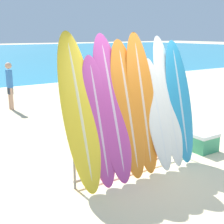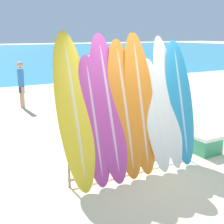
{
  "view_description": "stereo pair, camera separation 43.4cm",
  "coord_description": "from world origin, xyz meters",
  "px_view_note": "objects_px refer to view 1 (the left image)",
  "views": [
    {
      "loc": [
        -3.59,
        -3.89,
        2.48
      ],
      "look_at": [
        -0.29,
        1.15,
        0.96
      ],
      "focal_mm": 50.0,
      "sensor_mm": 36.0,
      "label": 1
    },
    {
      "loc": [
        -3.22,
        -4.11,
        2.48
      ],
      "look_at": [
        -0.29,
        1.15,
        0.96
      ],
      "focal_mm": 50.0,
      "sensor_mm": 36.0,
      "label": 2
    }
  ],
  "objects_px": {
    "surfboard_slot_1": "(99,121)",
    "surfboard_slot_7": "(180,102)",
    "surfboard_slot_4": "(143,103)",
    "surfboard_rack": "(136,145)",
    "surfboard_slot_2": "(113,108)",
    "surfboard_slot_5": "(157,114)",
    "cooler_box": "(205,142)",
    "person_mid_beach": "(79,74)",
    "surfboard_slot_0": "(79,112)",
    "surfboard_slot_3": "(128,109)",
    "surfboard_slot_6": "(168,101)",
    "person_near_water": "(10,84)"
  },
  "relations": [
    {
      "from": "surfboard_slot_7",
      "to": "surfboard_slot_1",
      "type": "bearing_deg",
      "value": -179.5
    },
    {
      "from": "person_mid_beach",
      "to": "cooler_box",
      "type": "relative_size",
      "value": 3.09
    },
    {
      "from": "surfboard_slot_1",
      "to": "surfboard_slot_7",
      "type": "distance_m",
      "value": 1.86
    },
    {
      "from": "surfboard_slot_2",
      "to": "surfboard_slot_5",
      "type": "relative_size",
      "value": 1.22
    },
    {
      "from": "surfboard_slot_2",
      "to": "surfboard_slot_3",
      "type": "height_order",
      "value": "surfboard_slot_2"
    },
    {
      "from": "surfboard_slot_0",
      "to": "surfboard_slot_5",
      "type": "xyz_separation_m",
      "value": [
        1.58,
        -0.08,
        -0.25
      ]
    },
    {
      "from": "surfboard_slot_2",
      "to": "surfboard_slot_3",
      "type": "bearing_deg",
      "value": -4.32
    },
    {
      "from": "surfboard_slot_0",
      "to": "surfboard_slot_1",
      "type": "bearing_deg",
      "value": -10.72
    },
    {
      "from": "surfboard_rack",
      "to": "surfboard_slot_4",
      "type": "relative_size",
      "value": 1.01
    },
    {
      "from": "surfboard_slot_2",
      "to": "surfboard_slot_3",
      "type": "xyz_separation_m",
      "value": [
        0.31,
        -0.02,
        -0.05
      ]
    },
    {
      "from": "surfboard_slot_4",
      "to": "cooler_box",
      "type": "bearing_deg",
      "value": -2.84
    },
    {
      "from": "surfboard_rack",
      "to": "surfboard_slot_1",
      "type": "bearing_deg",
      "value": 178.66
    },
    {
      "from": "surfboard_slot_6",
      "to": "surfboard_slot_7",
      "type": "relative_size",
      "value": 1.03
    },
    {
      "from": "surfboard_slot_5",
      "to": "surfboard_rack",
      "type": "bearing_deg",
      "value": 179.44
    },
    {
      "from": "person_mid_beach",
      "to": "surfboard_slot_2",
      "type": "bearing_deg",
      "value": -43.88
    },
    {
      "from": "surfboard_slot_0",
      "to": "person_mid_beach",
      "type": "distance_m",
      "value": 7.67
    },
    {
      "from": "surfboard_slot_3",
      "to": "cooler_box",
      "type": "bearing_deg",
      "value": -2.2
    },
    {
      "from": "surfboard_slot_1",
      "to": "surfboard_slot_6",
      "type": "height_order",
      "value": "surfboard_slot_6"
    },
    {
      "from": "surfboard_slot_1",
      "to": "surfboard_slot_7",
      "type": "height_order",
      "value": "surfboard_slot_7"
    },
    {
      "from": "surfboard_slot_5",
      "to": "cooler_box",
      "type": "height_order",
      "value": "surfboard_slot_5"
    },
    {
      "from": "surfboard_slot_1",
      "to": "person_near_water",
      "type": "distance_m",
      "value": 6.15
    },
    {
      "from": "surfboard_slot_5",
      "to": "person_mid_beach",
      "type": "bearing_deg",
      "value": 74.32
    },
    {
      "from": "surfboard_slot_1",
      "to": "surfboard_slot_7",
      "type": "relative_size",
      "value": 0.91
    },
    {
      "from": "surfboard_slot_7",
      "to": "person_near_water",
      "type": "bearing_deg",
      "value": 104.79
    },
    {
      "from": "surfboard_rack",
      "to": "surfboard_slot_7",
      "type": "bearing_deg",
      "value": 1.81
    },
    {
      "from": "surfboard_slot_3",
      "to": "surfboard_slot_4",
      "type": "distance_m",
      "value": 0.33
    },
    {
      "from": "surfboard_slot_6",
      "to": "surfboard_slot_5",
      "type": "bearing_deg",
      "value": -167.99
    },
    {
      "from": "surfboard_slot_0",
      "to": "surfboard_slot_3",
      "type": "relative_size",
      "value": 1.06
    },
    {
      "from": "surfboard_slot_3",
      "to": "surfboard_slot_0",
      "type": "bearing_deg",
      "value": 178.29
    },
    {
      "from": "surfboard_slot_2",
      "to": "surfboard_slot_4",
      "type": "relative_size",
      "value": 0.99
    },
    {
      "from": "surfboard_slot_2",
      "to": "surfboard_slot_4",
      "type": "bearing_deg",
      "value": -1.56
    },
    {
      "from": "surfboard_slot_7",
      "to": "surfboard_slot_3",
      "type": "bearing_deg",
      "value": 179.23
    },
    {
      "from": "surfboard_slot_3",
      "to": "surfboard_slot_7",
      "type": "height_order",
      "value": "surfboard_slot_3"
    },
    {
      "from": "surfboard_rack",
      "to": "surfboard_slot_2",
      "type": "height_order",
      "value": "surfboard_slot_2"
    },
    {
      "from": "person_mid_beach",
      "to": "surfboard_slot_1",
      "type": "bearing_deg",
      "value": -45.86
    },
    {
      "from": "person_near_water",
      "to": "surfboard_slot_7",
      "type": "bearing_deg",
      "value": -169.05
    },
    {
      "from": "surfboard_slot_5",
      "to": "surfboard_slot_6",
      "type": "relative_size",
      "value": 0.83
    },
    {
      "from": "surfboard_rack",
      "to": "surfboard_slot_3",
      "type": "relative_size",
      "value": 1.06
    },
    {
      "from": "surfboard_slot_1",
      "to": "surfboard_slot_4",
      "type": "bearing_deg",
      "value": 2.37
    },
    {
      "from": "surfboard_slot_2",
      "to": "person_near_water",
      "type": "xyz_separation_m",
      "value": [
        -0.07,
        6.09,
        -0.39
      ]
    },
    {
      "from": "cooler_box",
      "to": "person_mid_beach",
      "type": "bearing_deg",
      "value": 85.31
    },
    {
      "from": "surfboard_slot_4",
      "to": "surfboard_rack",
      "type": "bearing_deg",
      "value": -161.78
    },
    {
      "from": "surfboard_slot_1",
      "to": "surfboard_slot_2",
      "type": "bearing_deg",
      "value": 10.4
    },
    {
      "from": "surfboard_rack",
      "to": "surfboard_slot_5",
      "type": "xyz_separation_m",
      "value": [
        0.48,
        -0.0,
        0.52
      ]
    },
    {
      "from": "surfboard_slot_5",
      "to": "person_near_water",
      "type": "bearing_deg",
      "value": 99.33
    },
    {
      "from": "surfboard_slot_0",
      "to": "person_mid_beach",
      "type": "relative_size",
      "value": 1.53
    },
    {
      "from": "surfboard_slot_0",
      "to": "surfboard_slot_5",
      "type": "relative_size",
      "value": 1.24
    },
    {
      "from": "surfboard_slot_6",
      "to": "surfboard_slot_2",
      "type": "bearing_deg",
      "value": 179.53
    },
    {
      "from": "surfboard_slot_4",
      "to": "surfboard_slot_6",
      "type": "xyz_separation_m",
      "value": [
        0.63,
        0.01,
        -0.03
      ]
    },
    {
      "from": "surfboard_slot_5",
      "to": "person_mid_beach",
      "type": "height_order",
      "value": "surfboard_slot_5"
    }
  ]
}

